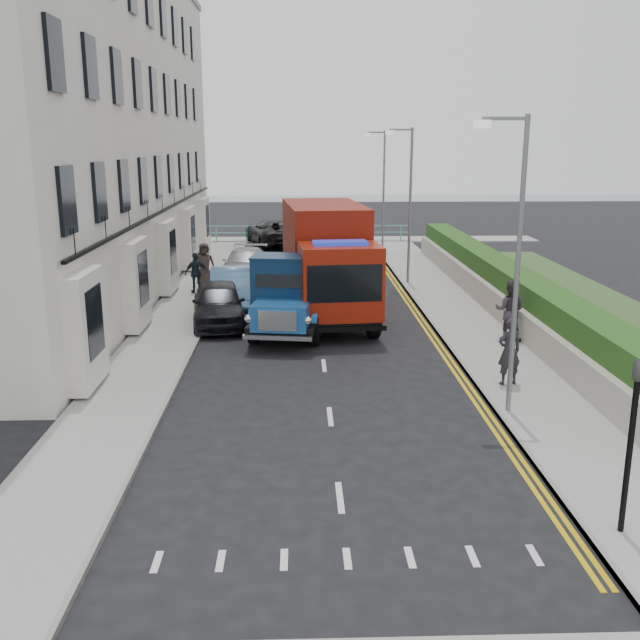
# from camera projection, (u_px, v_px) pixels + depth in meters

# --- Properties ---
(ground) EXTENTS (120.00, 120.00, 0.00)m
(ground) POSITION_uv_depth(u_px,v_px,m) (327.00, 389.00, 19.03)
(ground) COLOR black
(ground) RESTS_ON ground
(pavement_west) EXTENTS (2.40, 38.00, 0.12)m
(pavement_west) POSITION_uv_depth(u_px,v_px,m) (183.00, 310.00, 27.58)
(pavement_west) COLOR gray
(pavement_west) RESTS_ON ground
(pavement_east) EXTENTS (2.60, 38.00, 0.12)m
(pavement_east) POSITION_uv_depth(u_px,v_px,m) (452.00, 308.00, 27.90)
(pavement_east) COLOR gray
(pavement_east) RESTS_ON ground
(promenade) EXTENTS (30.00, 2.50, 0.12)m
(promenade) POSITION_uv_depth(u_px,v_px,m) (309.00, 240.00, 47.12)
(promenade) COLOR gray
(promenade) RESTS_ON ground
(sea_plane) EXTENTS (120.00, 120.00, 0.00)m
(sea_plane) POSITION_uv_depth(u_px,v_px,m) (304.00, 202.00, 77.18)
(sea_plane) COLOR slate
(sea_plane) RESTS_ON ground
(terrace_west) EXTENTS (6.31, 30.20, 14.25)m
(terrace_west) POSITION_uv_depth(u_px,v_px,m) (87.00, 123.00, 29.59)
(terrace_west) COLOR white
(terrace_west) RESTS_ON ground
(garden_east) EXTENTS (1.45, 28.00, 1.75)m
(garden_east) POSITION_uv_depth(u_px,v_px,m) (502.00, 287.00, 27.75)
(garden_east) COLOR #B2AD9E
(garden_east) RESTS_ON ground
(seafront_railing) EXTENTS (13.00, 0.08, 1.11)m
(seafront_railing) POSITION_uv_depth(u_px,v_px,m) (309.00, 234.00, 46.22)
(seafront_railing) COLOR #59B2A5
(seafront_railing) RESTS_ON ground
(lamp_near) EXTENTS (1.23, 0.18, 7.00)m
(lamp_near) POSITION_uv_depth(u_px,v_px,m) (513.00, 251.00, 16.24)
(lamp_near) COLOR slate
(lamp_near) RESTS_ON ground
(lamp_mid) EXTENTS (1.23, 0.18, 7.00)m
(lamp_mid) POSITION_uv_depth(u_px,v_px,m) (408.00, 197.00, 31.75)
(lamp_mid) COLOR slate
(lamp_mid) RESTS_ON ground
(lamp_far) EXTENTS (1.23, 0.18, 7.00)m
(lamp_far) POSITION_uv_depth(u_px,v_px,m) (382.00, 184.00, 41.44)
(lamp_far) COLOR slate
(lamp_far) RESTS_ON ground
(traffic_signal) EXTENTS (0.16, 0.20, 3.10)m
(traffic_signal) POSITION_uv_depth(u_px,v_px,m) (633.00, 421.00, 11.39)
(traffic_signal) COLOR black
(traffic_signal) RESTS_ON ground
(bedford_lorry) EXTENTS (3.06, 6.03, 2.74)m
(bedford_lorry) POSITION_uv_depth(u_px,v_px,m) (289.00, 300.00, 23.79)
(bedford_lorry) COLOR black
(bedford_lorry) RESTS_ON ground
(red_lorry) EXTENTS (3.39, 8.11, 4.14)m
(red_lorry) POSITION_uv_depth(u_px,v_px,m) (327.00, 258.00, 26.37)
(red_lorry) COLOR black
(red_lorry) RESTS_ON ground
(parked_car_front) EXTENTS (2.38, 4.73, 1.55)m
(parked_car_front) POSITION_uv_depth(u_px,v_px,m) (219.00, 303.00, 25.51)
(parked_car_front) COLOR black
(parked_car_front) RESTS_ON ground
(parked_car_mid) EXTENTS (2.05, 4.93, 1.58)m
(parked_car_mid) POSITION_uv_depth(u_px,v_px,m) (233.00, 289.00, 27.84)
(parked_car_mid) COLOR #5383B3
(parked_car_mid) RESTS_ON ground
(parked_car_rear) EXTENTS (2.31, 4.98, 1.41)m
(parked_car_rear) POSITION_uv_depth(u_px,v_px,m) (245.00, 264.00, 34.08)
(parked_car_rear) COLOR #9A999D
(parked_car_rear) RESTS_ON ground
(seafront_car_left) EXTENTS (4.24, 6.42, 1.64)m
(seafront_car_left) POSITION_uv_depth(u_px,v_px,m) (274.00, 232.00, 44.93)
(seafront_car_left) COLOR black
(seafront_car_left) RESTS_ON ground
(seafront_car_right) EXTENTS (2.29, 4.41, 1.43)m
(seafront_car_right) POSITION_uv_depth(u_px,v_px,m) (321.00, 247.00, 39.43)
(seafront_car_right) COLOR silver
(seafront_car_right) RESTS_ON ground
(pedestrian_east_near) EXTENTS (0.75, 0.58, 1.82)m
(pedestrian_east_near) POSITION_uv_depth(u_px,v_px,m) (509.00, 351.00, 18.79)
(pedestrian_east_near) COLOR #232127
(pedestrian_east_near) RESTS_ON pavement_east
(pedestrian_east_far) EXTENTS (1.17, 1.06, 1.97)m
(pedestrian_east_far) POSITION_uv_depth(u_px,v_px,m) (510.00, 310.00, 23.02)
(pedestrian_east_far) COLOR #362E39
(pedestrian_east_far) RESTS_ON pavement_east
(pedestrian_west_near) EXTENTS (1.09, 0.85, 1.72)m
(pedestrian_west_near) POSITION_uv_depth(u_px,v_px,m) (196.00, 273.00, 30.29)
(pedestrian_west_near) COLOR #1A252E
(pedestrian_west_near) RESTS_ON pavement_west
(pedestrian_west_far) EXTENTS (1.07, 0.82, 1.95)m
(pedestrian_west_far) POSITION_uv_depth(u_px,v_px,m) (204.00, 265.00, 31.52)
(pedestrian_west_far) COLOR #3F302D
(pedestrian_west_far) RESTS_ON pavement_west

